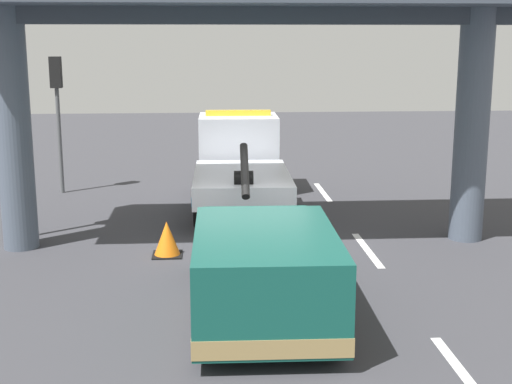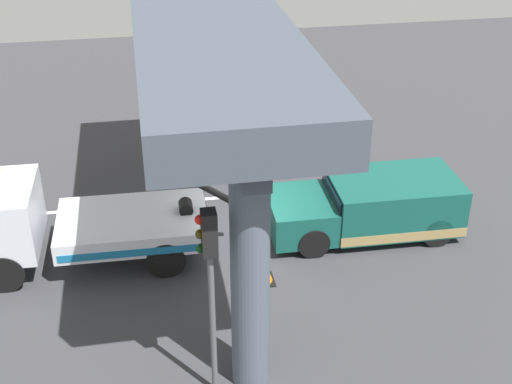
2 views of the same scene
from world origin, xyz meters
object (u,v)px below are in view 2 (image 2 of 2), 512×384
(towed_van_green, at_px, (372,206))
(traffic_cone_orange, at_px, (262,269))
(tow_truck_white, at_px, (55,222))
(traffic_light_near, at_px, (209,266))

(towed_van_green, bearing_deg, traffic_cone_orange, 27.36)
(tow_truck_white, relative_size, traffic_cone_orange, 9.73)
(traffic_light_near, bearing_deg, traffic_cone_orange, -115.09)
(tow_truck_white, distance_m, towed_van_green, 8.43)
(traffic_light_near, distance_m, traffic_cone_orange, 4.71)
(towed_van_green, height_order, traffic_cone_orange, towed_van_green)
(tow_truck_white, height_order, traffic_cone_orange, tow_truck_white)
(traffic_cone_orange, bearing_deg, traffic_light_near, 64.91)
(towed_van_green, xyz_separation_m, traffic_light_near, (5.05, 5.24, 2.31))
(tow_truck_white, distance_m, traffic_light_near, 6.52)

